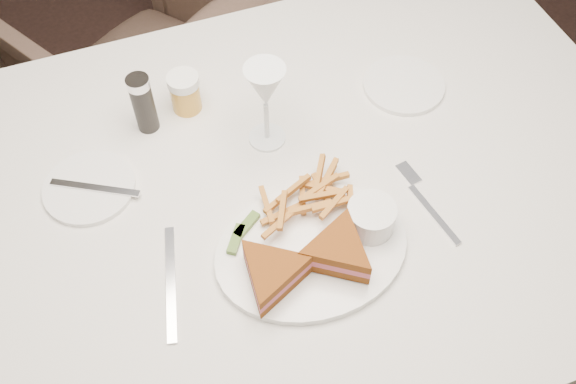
% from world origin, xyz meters
% --- Properties ---
extents(ground, '(5.00, 5.00, 0.00)m').
position_xyz_m(ground, '(0.00, 0.00, 0.00)').
color(ground, black).
rests_on(ground, ground).
extents(table, '(1.52, 1.10, 0.75)m').
position_xyz_m(table, '(-0.08, -0.16, 0.38)').
color(table, silver).
rests_on(table, ground).
extents(chair_far, '(0.85, 0.83, 0.68)m').
position_xyz_m(chair_far, '(-0.09, 0.68, 0.34)').
color(chair_far, '#4A372D').
rests_on(chair_far, ground).
extents(table_setting, '(0.79, 0.61, 0.18)m').
position_xyz_m(table_setting, '(-0.08, -0.21, 0.79)').
color(table_setting, white).
rests_on(table_setting, table).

